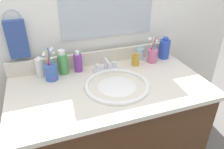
% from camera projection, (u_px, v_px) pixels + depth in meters
% --- Properties ---
extents(vanity_cabinet, '(1.06, 0.55, 0.76)m').
position_uv_depth(vanity_cabinet, '(111.00, 138.00, 1.41)').
color(vanity_cabinet, '#4C2D19').
rests_on(vanity_cabinet, ground_plane).
extents(countertop, '(1.10, 0.60, 0.03)m').
position_uv_depth(countertop, '(110.00, 88.00, 1.22)').
color(countertop, beige).
rests_on(countertop, vanity_cabinet).
extents(backsplash, '(1.10, 0.02, 0.09)m').
position_uv_depth(backsplash, '(96.00, 58.00, 1.42)').
color(backsplash, beige).
rests_on(backsplash, countertop).
extents(back_wall, '(2.20, 0.04, 1.30)m').
position_uv_depth(back_wall, '(95.00, 77.00, 1.56)').
color(back_wall, white).
rests_on(back_wall, ground_plane).
extents(towel_ring, '(0.10, 0.01, 0.10)m').
position_uv_depth(towel_ring, '(12.00, 18.00, 1.18)').
color(towel_ring, silver).
extents(hand_towel, '(0.11, 0.04, 0.22)m').
position_uv_depth(hand_towel, '(17.00, 40.00, 1.22)').
color(hand_towel, '#334C8C').
extents(sink_basin, '(0.37, 0.37, 0.11)m').
position_uv_depth(sink_basin, '(117.00, 90.00, 1.22)').
color(sink_basin, white).
rests_on(sink_basin, countertop).
extents(faucet, '(0.16, 0.10, 0.08)m').
position_uv_depth(faucet, '(106.00, 66.00, 1.35)').
color(faucet, silver).
rests_on(faucet, countertop).
extents(bottle_oil_amber, '(0.05, 0.05, 0.08)m').
position_uv_depth(bottle_oil_amber, '(135.00, 60.00, 1.41)').
color(bottle_oil_amber, gold).
rests_on(bottle_oil_amber, countertop).
extents(bottle_toner_green, '(0.06, 0.06, 0.15)m').
position_uv_depth(bottle_toner_green, '(63.00, 63.00, 1.30)').
color(bottle_toner_green, '#4C9E4C').
rests_on(bottle_toner_green, countertop).
extents(bottle_lotion_white, '(0.05, 0.05, 0.13)m').
position_uv_depth(bottle_lotion_white, '(40.00, 67.00, 1.28)').
color(bottle_lotion_white, white).
rests_on(bottle_lotion_white, countertop).
extents(bottle_gel_clear, '(0.05, 0.05, 0.10)m').
position_uv_depth(bottle_gel_clear, '(140.00, 53.00, 1.48)').
color(bottle_gel_clear, silver).
rests_on(bottle_gel_clear, countertop).
extents(bottle_shampoo_blue, '(0.07, 0.07, 0.15)m').
position_uv_depth(bottle_shampoo_blue, '(164.00, 49.00, 1.49)').
color(bottle_shampoo_blue, '#2D4CB2').
rests_on(bottle_shampoo_blue, countertop).
extents(bottle_cream_purple, '(0.05, 0.05, 0.14)m').
position_uv_depth(bottle_cream_purple, '(78.00, 62.00, 1.33)').
color(bottle_cream_purple, '#7A3899').
rests_on(bottle_cream_purple, countertop).
extents(cup_blue_plastic, '(0.07, 0.08, 0.20)m').
position_uv_depth(cup_blue_plastic, '(51.00, 71.00, 1.24)').
color(cup_blue_plastic, '#3F66B7').
rests_on(cup_blue_plastic, countertop).
extents(cup_pink, '(0.07, 0.06, 0.18)m').
position_uv_depth(cup_pink, '(152.00, 55.00, 1.45)').
color(cup_pink, '#D16693').
rests_on(cup_pink, countertop).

